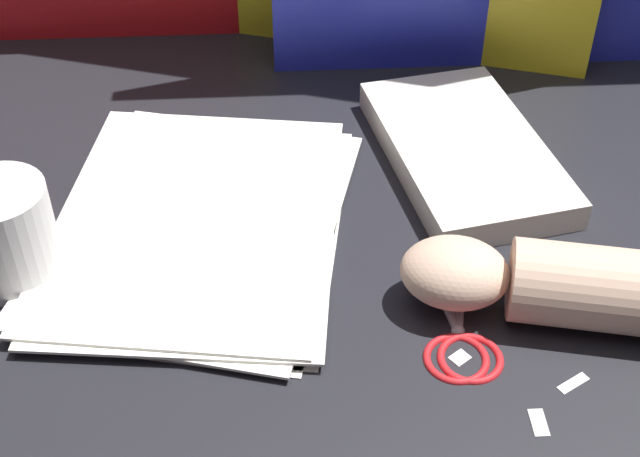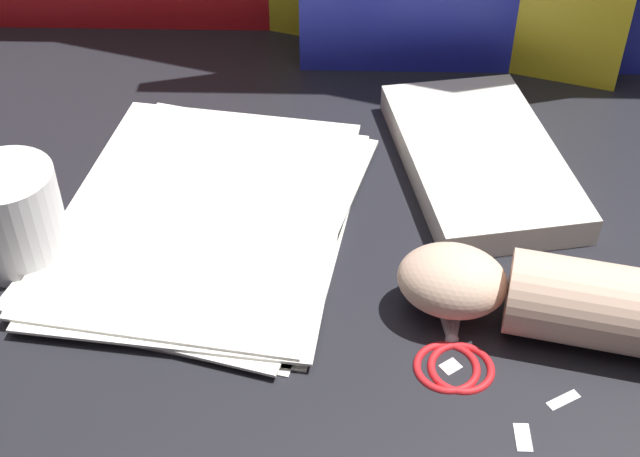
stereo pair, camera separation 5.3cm
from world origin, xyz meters
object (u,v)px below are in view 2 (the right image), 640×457
(book_closed, at_px, (480,159))
(paper_stack, at_px, (207,216))
(mug, at_px, (14,217))
(scissors, at_px, (453,349))
(hand_forearm, at_px, (582,303))

(book_closed, bearing_deg, paper_stack, -150.04)
(mug, bearing_deg, scissors, -4.04)
(scissors, relative_size, hand_forearm, 0.50)
(mug, bearing_deg, hand_forearm, 1.98)
(hand_forearm, bearing_deg, scissors, -155.03)
(paper_stack, distance_m, hand_forearm, 0.38)
(paper_stack, xyz_separation_m, book_closed, (0.26, 0.15, 0.01))
(hand_forearm, distance_m, mug, 0.53)
(paper_stack, height_order, hand_forearm, hand_forearm)
(scissors, xyz_separation_m, hand_forearm, (0.10, 0.05, 0.03))
(paper_stack, relative_size, scissors, 2.44)
(scissors, relative_size, mug, 1.56)
(scissors, distance_m, hand_forearm, 0.12)
(paper_stack, bearing_deg, book_closed, 29.96)
(scissors, bearing_deg, hand_forearm, 24.97)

